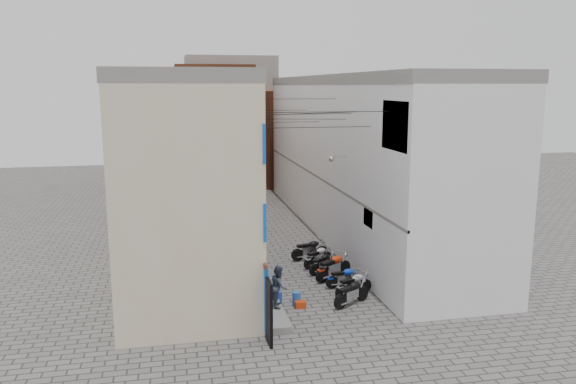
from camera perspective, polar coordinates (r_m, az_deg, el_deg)
ground at (r=20.37m, az=5.02°, el=-13.76°), size 90.00×90.00×0.00m
plinth at (r=32.00m, az=-5.29°, el=-4.33°), size 0.90×26.00×0.25m
building_left at (r=30.91m, az=-10.83°, el=3.26°), size 5.10×27.00×9.00m
building_right at (r=32.68m, az=6.98°, el=3.78°), size 5.94×26.00×9.00m
building_far_brick_left at (r=45.97m, az=-7.50°, el=6.39°), size 6.00×6.00×10.00m
building_far_brick_right at (r=48.66m, az=-1.75°, el=5.54°), size 5.00×6.00×8.00m
building_far_concrete at (r=52.08m, az=-5.82°, el=7.49°), size 8.00×5.00×11.00m
far_shopfront at (r=43.86m, az=-4.49°, el=1.24°), size 2.00×0.30×2.40m
overhead_wires at (r=25.97m, az=0.37°, el=7.87°), size 5.80×13.02×1.32m
motorcycle_a at (r=22.33m, az=6.49°, el=-10.00°), size 1.93×1.45×1.09m
motorcycle_b at (r=23.24m, az=6.69°, el=-9.20°), size 1.92×1.25×1.07m
motorcycle_c at (r=24.16m, az=5.76°, el=-8.51°), size 1.71×0.67×0.97m
motorcycle_d at (r=25.07m, az=4.64°, el=-7.43°), size 2.19×1.72×1.25m
motorcycle_e at (r=25.89m, az=3.55°, el=-7.10°), size 1.76×1.43×1.01m
motorcycle_f at (r=26.73m, az=3.09°, el=-6.46°), size 1.86×1.45×1.06m
motorcycle_g at (r=27.71m, az=2.23°, el=-5.74°), size 2.04×0.99×1.13m
person_a at (r=24.66m, az=-4.02°, el=-6.76°), size 0.41×0.59×1.54m
person_b at (r=21.33m, az=-0.92°, el=-9.53°), size 0.75×0.88×1.58m
water_jug_near at (r=22.31m, az=0.87°, el=-10.74°), size 0.35×0.35×0.51m
water_jug_far at (r=22.52m, az=-0.98°, el=-10.61°), size 0.31×0.31×0.46m
red_crate at (r=22.08m, az=1.26°, el=-11.35°), size 0.42×0.32×0.26m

